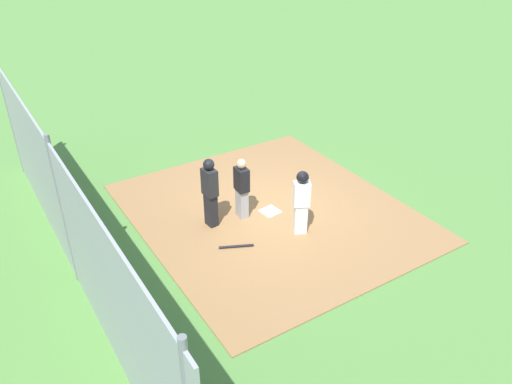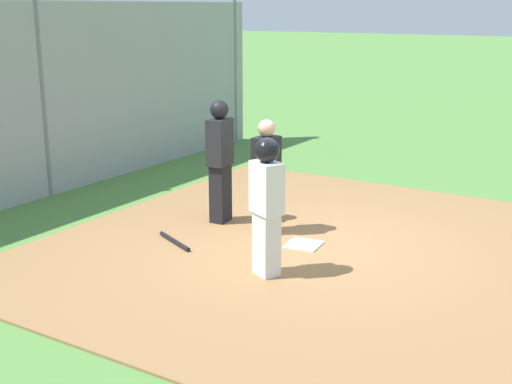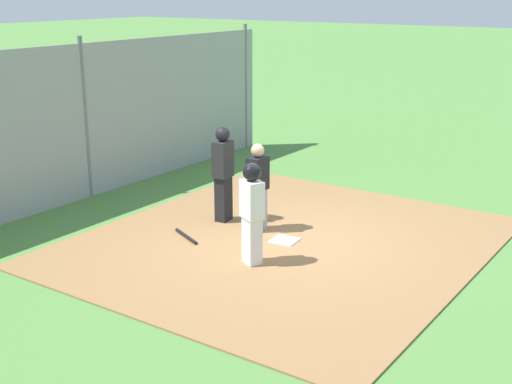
% 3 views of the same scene
% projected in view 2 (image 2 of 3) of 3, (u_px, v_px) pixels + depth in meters
% --- Properties ---
extents(ground_plane, '(140.00, 140.00, 0.00)m').
position_uv_depth(ground_plane, '(304.00, 247.00, 9.10)').
color(ground_plane, '#51843D').
extents(dirt_infield, '(7.20, 6.40, 0.03)m').
position_uv_depth(dirt_infield, '(304.00, 246.00, 9.09)').
color(dirt_infield, olive).
rests_on(dirt_infield, ground_plane).
extents(home_plate, '(0.49, 0.49, 0.02)m').
position_uv_depth(home_plate, '(304.00, 244.00, 9.09)').
color(home_plate, white).
rests_on(home_plate, dirt_infield).
extents(catcher, '(0.39, 0.27, 1.60)m').
position_uv_depth(catcher, '(266.00, 175.00, 9.40)').
color(catcher, '#9E9EA3').
rests_on(catcher, dirt_infield).
extents(umpire, '(0.40, 0.29, 1.80)m').
position_uv_depth(umpire, '(220.00, 158.00, 9.86)').
color(umpire, black).
rests_on(umpire, dirt_infield).
extents(runner, '(0.40, 0.46, 1.65)m').
position_uv_depth(runner, '(267.00, 198.00, 7.86)').
color(runner, silver).
rests_on(runner, dirt_infield).
extents(baseball_bat, '(0.39, 0.76, 0.06)m').
position_uv_depth(baseball_bat, '(175.00, 241.00, 9.15)').
color(baseball_bat, black).
rests_on(baseball_bat, dirt_infield).
extents(backstop_fence, '(12.00, 0.10, 3.35)m').
position_uv_depth(backstop_fence, '(42.00, 101.00, 11.17)').
color(backstop_fence, '#93999E').
rests_on(backstop_fence, ground_plane).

